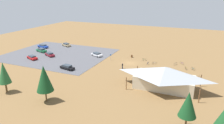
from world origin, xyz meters
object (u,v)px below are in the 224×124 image
(pine_far_east, at_px, (188,104))
(car_maroon_second_row, at_px, (50,54))
(pine_east, at_px, (4,73))
(bicycle_yellow_front_row, at_px, (186,68))
(bicycle_green_near_sign, at_px, (144,60))
(car_green_near_entry, at_px, (41,50))
(bicycle_white_edge_north, at_px, (154,63))
(car_white_aisle_side, at_px, (97,54))
(trash_bin, at_px, (132,56))
(bicycle_red_by_bin, at_px, (179,76))
(car_blue_mid_lot, at_px, (43,46))
(bicycle_teal_yard_right, at_px, (193,69))
(bicycle_purple_yard_front, at_px, (182,63))
(bike_pavilion, at_px, (165,76))
(car_red_front_row, at_px, (32,57))
(visitor_at_bikes, at_px, (122,66))
(bicycle_orange_yard_left, at_px, (197,77))
(bicycle_silver_trailside, at_px, (176,64))
(car_tan_far_end, at_px, (66,45))
(bicycle_blue_back_row, at_px, (148,63))
(car_black_inner_stall, at_px, (67,67))
(lot_sign, at_px, (111,56))
(pine_midwest, at_px, (44,78))

(pine_far_east, distance_m, car_maroon_second_row, 55.04)
(pine_east, xyz_separation_m, car_maroon_second_row, (9.75, -27.30, -3.97))
(pine_east, height_order, bicycle_yellow_front_row, pine_east)
(bicycle_green_near_sign, relative_size, car_green_near_entry, 0.32)
(bicycle_white_edge_north, xyz_separation_m, car_white_aisle_side, (20.79, -0.51, 0.35))
(trash_bin, height_order, car_white_aisle_side, car_white_aisle_side)
(pine_far_east, relative_size, bicycle_red_by_bin, 3.96)
(pine_far_east, xyz_separation_m, car_blue_mid_lot, (58.89, -34.22, -3.82))
(car_blue_mid_lot, bearing_deg, bicycle_teal_yard_right, 176.49)
(bicycle_purple_yard_front, bearing_deg, bicycle_teal_yard_right, 130.42)
(bike_pavilion, relative_size, car_red_front_row, 3.45)
(bicycle_white_edge_north, distance_m, car_blue_mid_lot, 46.57)
(car_white_aisle_side, bearing_deg, visitor_at_bikes, 146.26)
(bicycle_yellow_front_row, xyz_separation_m, bicycle_orange_yard_left, (-3.41, 6.06, 0.02))
(bicycle_silver_trailside, distance_m, visitor_at_bikes, 17.18)
(bicycle_yellow_front_row, relative_size, car_tan_far_end, 0.32)
(trash_bin, distance_m, bicycle_teal_yard_right, 21.16)
(bicycle_blue_back_row, relative_size, car_black_inner_stall, 0.36)
(pine_far_east, bearing_deg, bicycle_red_by_bin, -80.92)
(bicycle_teal_yard_right, distance_m, car_white_aisle_side, 32.50)
(trash_bin, distance_m, car_green_near_entry, 34.49)
(visitor_at_bikes, bearing_deg, lot_sign, -43.52)
(bicycle_silver_trailside, bearing_deg, bicycle_green_near_sign, -2.47)
(bicycle_blue_back_row, bearing_deg, visitor_at_bikes, 49.22)
(bicycle_white_edge_north, xyz_separation_m, bicycle_orange_yard_left, (-13.10, 7.37, 0.03))
(bicycle_white_edge_north, distance_m, car_red_front_row, 40.84)
(bicycle_yellow_front_row, distance_m, bicycle_purple_yard_front, 4.87)
(car_tan_far_end, bearing_deg, bicycle_teal_yard_right, 169.35)
(bicycle_teal_yard_right, bearing_deg, bicycle_red_by_bin, 67.72)
(lot_sign, height_order, car_blue_mid_lot, lot_sign)
(bicycle_yellow_front_row, height_order, bicycle_orange_yard_left, bicycle_orange_yard_left)
(pine_midwest, relative_size, bicycle_orange_yard_left, 4.48)
(lot_sign, xyz_separation_m, bicycle_red_by_bin, (-22.91, 6.36, -1.03))
(car_blue_mid_lot, relative_size, visitor_at_bikes, 2.70)
(pine_midwest, bearing_deg, trash_bin, -99.76)
(bicycle_red_by_bin, height_order, car_red_front_row, car_red_front_row)
(pine_midwest, distance_m, bicycle_orange_yard_left, 38.66)
(pine_far_east, distance_m, bicycle_red_by_bin, 23.96)
(trash_bin, height_order, car_maroon_second_row, car_maroon_second_row)
(bicycle_purple_yard_front, height_order, car_green_near_entry, car_green_near_entry)
(bicycle_green_near_sign, bearing_deg, bicycle_red_by_bin, 139.93)
(bicycle_green_near_sign, relative_size, car_black_inner_stall, 0.32)
(trash_bin, distance_m, bicycle_white_edge_north, 9.74)
(bicycle_orange_yard_left, bearing_deg, bicycle_silver_trailside, -53.06)
(visitor_at_bikes, bearing_deg, car_red_front_row, 5.90)
(car_white_aisle_side, distance_m, car_blue_mid_lot, 25.79)
(pine_far_east, relative_size, car_white_aisle_side, 1.41)
(lot_sign, bearing_deg, bicycle_blue_back_row, -176.75)
(bicycle_white_edge_north, bearing_deg, bicycle_purple_yard_front, -157.90)
(bicycle_purple_yard_front, xyz_separation_m, car_maroon_second_row, (44.19, 9.33, 0.37))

